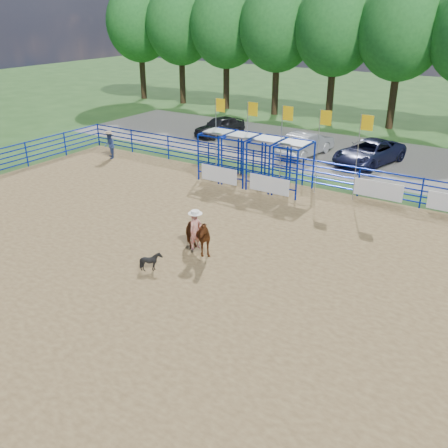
{
  "coord_description": "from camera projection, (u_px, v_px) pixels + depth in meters",
  "views": [
    {
      "loc": [
        10.08,
        -13.25,
        8.75
      ],
      "look_at": [
        0.89,
        1.0,
        1.3
      ],
      "focal_mm": 40.0,
      "sensor_mm": 36.0,
      "label": 1
    }
  ],
  "objects": [
    {
      "name": "chute_assembly",
      "position": [
        261.0,
        162.0,
        25.95
      ],
      "size": [
        19.32,
        2.41,
        4.2
      ],
      "color": "#071FA6",
      "rests_on": "ground"
    },
    {
      "name": "car_c",
      "position": [
        369.0,
        152.0,
        29.66
      ],
      "size": [
        3.59,
        5.59,
        1.44
      ],
      "primitive_type": "imported",
      "rotation": [
        0.0,
        0.0,
        -0.25
      ],
      "color": "#141733",
      "rests_on": "gravel_strip"
    },
    {
      "name": "perimeter_fence",
      "position": [
        189.0,
        242.0,
        18.42
      ],
      "size": [
        30.1,
        20.1,
        1.5
      ],
      "color": "#071FA6",
      "rests_on": "ground"
    },
    {
      "name": "horse_and_rider",
      "position": [
        196.0,
        232.0,
        18.83
      ],
      "size": [
        1.97,
        1.37,
        2.48
      ],
      "color": "#622F13",
      "rests_on": "arena_dirt"
    },
    {
      "name": "ground",
      "position": [
        190.0,
        259.0,
        18.72
      ],
      "size": [
        120.0,
        120.0,
        0.0
      ],
      "primitive_type": "plane",
      "color": "#345C25",
      "rests_on": "ground"
    },
    {
      "name": "treeline",
      "position": [
        403.0,
        24.0,
        35.69
      ],
      "size": [
        56.4,
        6.4,
        11.24
      ],
      "color": "#3F2B19",
      "rests_on": "ground"
    },
    {
      "name": "arena_dirt",
      "position": [
        190.0,
        259.0,
        18.72
      ],
      "size": [
        30.0,
        20.0,
        0.02
      ],
      "primitive_type": "cube",
      "color": "olive",
      "rests_on": "ground"
    },
    {
      "name": "spectator_cowboy",
      "position": [
        109.0,
        145.0,
        30.73
      ],
      "size": [
        0.99,
        0.99,
        1.68
      ],
      "color": "navy",
      "rests_on": "arena_dirt"
    },
    {
      "name": "car_b",
      "position": [
        306.0,
        144.0,
        31.39
      ],
      "size": [
        2.2,
        4.73,
        1.5
      ],
      "primitive_type": "imported",
      "rotation": [
        0.0,
        0.0,
        3.0
      ],
      "color": "#92959A",
      "rests_on": "gravel_strip"
    },
    {
      "name": "calf",
      "position": [
        151.0,
        261.0,
        17.77
      ],
      "size": [
        0.68,
        0.61,
        0.72
      ],
      "primitive_type": "imported",
      "rotation": [
        0.0,
        0.0,
        1.52
      ],
      "color": "black",
      "rests_on": "arena_dirt"
    },
    {
      "name": "car_a",
      "position": [
        220.0,
        126.0,
        36.17
      ],
      "size": [
        2.49,
        4.33,
        1.38
      ],
      "primitive_type": "imported",
      "rotation": [
        0.0,
        0.0,
        -0.22
      ],
      "color": "black",
      "rests_on": "gravel_strip"
    },
    {
      "name": "gravel_strip",
      "position": [
        348.0,
        155.0,
        31.79
      ],
      "size": [
        40.0,
        10.0,
        0.01
      ],
      "primitive_type": "cube",
      "color": "slate",
      "rests_on": "ground"
    }
  ]
}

